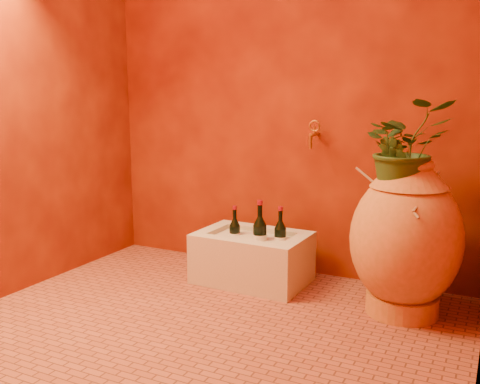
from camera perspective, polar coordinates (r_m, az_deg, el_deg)
The scene contains 11 objects.
floor at distance 2.81m, azimuth -3.28°, elevation -13.91°, with size 2.50×2.50×0.00m, color brown.
wall_back at distance 3.46m, azimuth 4.94°, elevation 11.93°, with size 2.50×0.02×2.50m, color #581205.
wall_left at distance 3.37m, azimuth -22.68°, elevation 11.22°, with size 0.02×2.00×2.50m, color #581205.
amphora at distance 2.94m, azimuth 17.25°, elevation -4.79°, with size 0.61×0.61×0.83m.
stone_basin at distance 3.35m, azimuth 1.32°, elevation -7.09°, with size 0.68×0.47×0.31m.
wine_bottle_a at distance 3.40m, azimuth -0.57°, elevation -4.60°, with size 0.07×0.07×0.29m.
wine_bottle_b at distance 3.29m, azimuth 4.30°, elevation -5.00°, with size 0.08×0.08×0.31m.
wine_bottle_c at distance 3.27m, azimuth 2.12°, elevation -4.82°, with size 0.09×0.09×0.35m.
wall_tap at distance 3.31m, azimuth 7.87°, elevation 6.26°, with size 0.07×0.15×0.17m.
plant_main at distance 2.85m, azimuth 17.21°, elevation 4.60°, with size 0.44×0.38×0.49m, color #234318.
plant_side at distance 2.84m, azimuth 16.10°, elevation 2.43°, with size 0.19×0.15×0.34m, color #234318.
Camera 1 is at (1.29, -2.22, 1.16)m, focal length 40.00 mm.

